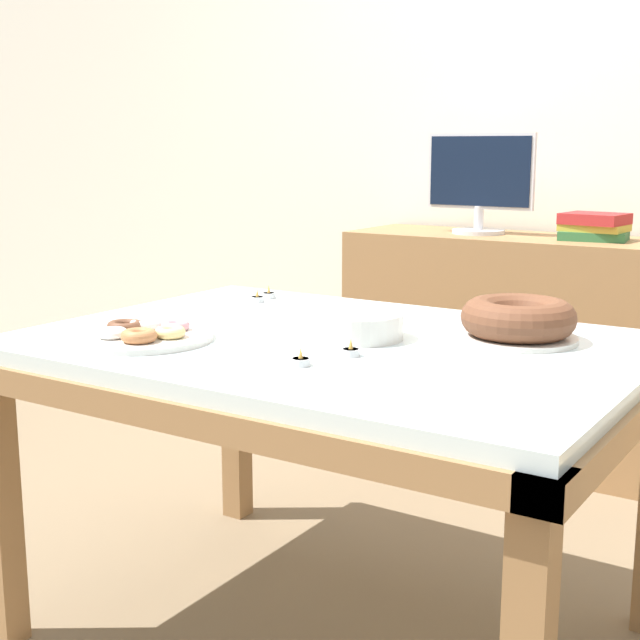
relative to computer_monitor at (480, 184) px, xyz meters
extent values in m
plane|color=#7A664C|center=(0.28, -1.49, -1.04)|extent=(12.00, 12.00, 0.00)
cube|color=silver|center=(0.28, 0.30, 0.26)|extent=(8.00, 0.10, 2.60)
cube|color=silver|center=(0.28, -1.49, -0.31)|extent=(1.39, 0.99, 0.04)
cube|color=olive|center=(0.28, -1.96, -0.36)|extent=(1.42, 0.08, 0.06)
cube|color=olive|center=(0.28, -1.01, -0.36)|extent=(1.42, 0.08, 0.06)
cube|color=olive|center=(-0.39, -1.49, -0.36)|extent=(0.08, 1.02, 0.06)
cube|color=olive|center=(0.95, -1.49, -0.36)|extent=(0.08, 1.02, 0.06)
cube|color=olive|center=(-0.37, -1.94, -0.70)|extent=(0.07, 0.07, 0.69)
cube|color=olive|center=(-0.37, -1.04, -0.70)|extent=(0.07, 0.07, 0.69)
cube|color=olive|center=(0.28, 0.00, -0.62)|extent=(1.51, 0.44, 0.85)
cylinder|color=silver|center=(0.00, 0.00, -0.18)|extent=(0.20, 0.20, 0.02)
cylinder|color=silver|center=(0.00, 0.00, -0.13)|extent=(0.04, 0.04, 0.09)
cube|color=silver|center=(0.00, 0.00, 0.05)|extent=(0.42, 0.02, 0.28)
cube|color=black|center=(0.00, -0.01, 0.05)|extent=(0.40, 0.00, 0.26)
cube|color=#2D6638|center=(0.44, 0.00, -0.17)|extent=(0.25, 0.20, 0.03)
cube|color=#B29933|center=(0.44, 0.00, -0.15)|extent=(0.23, 0.17, 0.02)
cube|color=maroon|center=(0.44, 0.00, -0.11)|extent=(0.23, 0.20, 0.04)
cylinder|color=silver|center=(0.64, -1.28, -0.29)|extent=(0.27, 0.27, 0.01)
torus|color=brown|center=(0.64, -1.28, -0.24)|extent=(0.26, 0.26, 0.08)
cylinder|color=silver|center=(-0.08, -1.74, -0.29)|extent=(0.33, 0.33, 0.01)
torus|color=#EAD184|center=(0.00, -1.73, -0.27)|extent=(0.07, 0.07, 0.02)
torus|color=pink|center=(-0.05, -1.66, -0.27)|extent=(0.07, 0.07, 0.02)
torus|color=white|center=(-0.12, -1.68, -0.27)|extent=(0.08, 0.08, 0.02)
torus|color=brown|center=(-0.15, -1.73, -0.27)|extent=(0.08, 0.08, 0.02)
torus|color=white|center=(-0.11, -1.80, -0.27)|extent=(0.07, 0.07, 0.02)
torus|color=#B27042|center=(-0.03, -1.80, -0.27)|extent=(0.08, 0.08, 0.03)
cylinder|color=silver|center=(0.32, -1.45, -0.29)|extent=(0.21, 0.21, 0.01)
cylinder|color=silver|center=(0.32, -1.45, -0.28)|extent=(0.21, 0.21, 0.01)
cylinder|color=silver|center=(0.32, -1.45, -0.27)|extent=(0.21, 0.21, 0.01)
cylinder|color=silver|center=(0.32, -1.45, -0.26)|extent=(0.21, 0.21, 0.01)
cylinder|color=silver|center=(0.32, -1.45, -0.25)|extent=(0.21, 0.21, 0.01)
cylinder|color=silver|center=(0.32, -1.45, -0.24)|extent=(0.21, 0.21, 0.01)
cylinder|color=silver|center=(0.40, -1.62, -0.29)|extent=(0.04, 0.04, 0.02)
cylinder|color=white|center=(0.40, -1.62, -0.28)|extent=(0.03, 0.03, 0.00)
cone|color=#F9B74C|center=(0.40, -1.62, -0.27)|extent=(0.01, 0.01, 0.02)
cylinder|color=silver|center=(-0.16, -1.19, -0.29)|extent=(0.04, 0.04, 0.02)
cylinder|color=white|center=(-0.16, -1.19, -0.28)|extent=(0.03, 0.03, 0.00)
cone|color=#F9B74C|center=(-0.16, -1.19, -0.27)|extent=(0.01, 0.01, 0.02)
cylinder|color=silver|center=(0.36, -1.74, -0.29)|extent=(0.04, 0.04, 0.02)
cylinder|color=white|center=(0.36, -1.74, -0.28)|extent=(0.03, 0.03, 0.00)
cone|color=#F9B74C|center=(0.36, -1.74, -0.27)|extent=(0.01, 0.01, 0.02)
cylinder|color=silver|center=(-0.18, -1.12, -0.29)|extent=(0.04, 0.04, 0.02)
cylinder|color=white|center=(-0.18, -1.12, -0.28)|extent=(0.03, 0.03, 0.00)
cone|color=#F9B74C|center=(-0.18, -1.12, -0.27)|extent=(0.01, 0.01, 0.02)
camera|label=1|loc=(1.34, -3.19, 0.14)|focal=50.00mm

